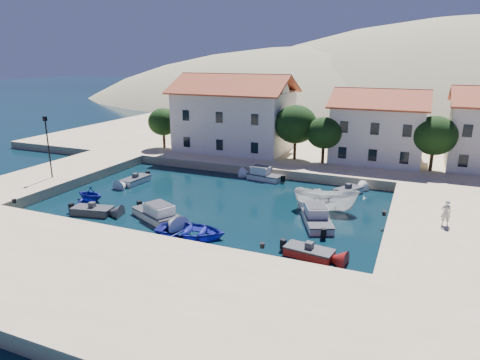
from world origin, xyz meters
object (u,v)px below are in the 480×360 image
building_left (234,112)px  cabin_cruiser_south (155,213)px  pedestrian (446,213)px  rowboat_south (191,236)px  cabin_cruiser_east (317,219)px  building_mid (379,125)px  lamppost (48,141)px  boat_east (325,210)px

building_left → cabin_cruiser_south: building_left is taller
building_left → pedestrian: (24.95, -18.29, -3.98)m
building_left → pedestrian: bearing=-36.2°
rowboat_south → cabin_cruiser_east: bearing=-63.6°
building_mid → rowboat_south: building_mid is taller
building_mid → cabin_cruiser_south: (-14.80, -24.37, -4.75)m
cabin_cruiser_south → cabin_cruiser_east: 13.19m
building_left → lamppost: (-11.50, -20.00, -1.18)m
building_mid → lamppost: 36.21m
building_left → building_mid: 18.04m
lamppost → cabin_cruiser_south: size_ratio=1.25×
building_mid → lamppost: bearing=-144.6°
cabin_cruiser_east → pedestrian: (9.17, 1.14, 1.48)m
cabin_cruiser_south → rowboat_south: 4.92m
building_left → lamppost: size_ratio=2.36×
lamppost → rowboat_south: (19.16, -5.40, -4.75)m
building_mid → cabin_cruiser_east: size_ratio=2.06×
lamppost → cabin_cruiser_south: lamppost is taller
cabin_cruiser_south → boat_east: 14.55m
building_left → cabin_cruiser_south: bearing=-82.2°
rowboat_south → building_left: bearing=6.9°
boat_east → rowboat_south: bearing=133.1°
building_mid → cabin_cruiser_east: 21.10m
boat_east → pedestrian: (9.25, -2.35, 1.95)m
lamppost → cabin_cruiser_east: (27.28, 0.56, -4.28)m
building_mid → cabin_cruiser_south: building_mid is taller
building_mid → pedestrian: (6.95, -19.29, -3.27)m
cabin_cruiser_south → pedestrian: 22.39m
cabin_cruiser_south → cabin_cruiser_east: bearing=42.9°
cabin_cruiser_south → rowboat_south: (4.46, -2.03, -0.48)m
lamppost → pedestrian: lamppost is taller
lamppost → rowboat_south: lamppost is taller
lamppost → boat_east: (27.20, 4.05, -4.75)m
building_left → rowboat_south: 27.19m
building_left → cabin_cruiser_south: (3.20, -23.37, -5.46)m
cabin_cruiser_south → building_left: bearing=123.3°
cabin_cruiser_south → pedestrian: pedestrian is taller
building_mid → pedestrian: 20.77m
lamppost → cabin_cruiser_south: bearing=-12.9°
building_left → building_mid: bearing=3.2°
cabin_cruiser_east → pedestrian: bearing=-106.0°
cabin_cruiser_east → rowboat_south: bearing=103.1°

